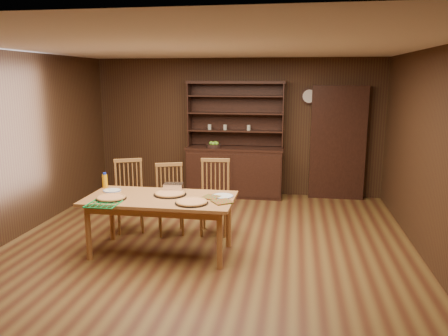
% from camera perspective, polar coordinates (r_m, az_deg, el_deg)
% --- Properties ---
extents(floor, '(6.00, 6.00, 0.00)m').
position_cam_1_polar(floor, '(5.89, -2.35, -10.58)').
color(floor, brown).
rests_on(floor, ground).
extents(room_shell, '(6.00, 6.00, 6.00)m').
position_cam_1_polar(room_shell, '(5.49, -2.49, 4.84)').
color(room_shell, white).
rests_on(room_shell, floor).
extents(china_hutch, '(1.84, 0.52, 2.17)m').
position_cam_1_polar(china_hutch, '(8.33, 1.43, 0.37)').
color(china_hutch, black).
rests_on(china_hutch, floor).
extents(doorway, '(1.00, 0.18, 2.10)m').
position_cam_1_polar(doorway, '(8.36, 14.62, 3.19)').
color(doorway, black).
rests_on(doorway, floor).
extents(wall_clock, '(0.30, 0.05, 0.30)m').
position_cam_1_polar(wall_clock, '(8.30, 11.06, 9.20)').
color(wall_clock, black).
rests_on(wall_clock, room_shell).
extents(dining_table, '(1.88, 0.94, 0.75)m').
position_cam_1_polar(dining_table, '(5.62, -8.31, -4.58)').
color(dining_table, '#A56939').
rests_on(dining_table, floor).
extents(chair_left, '(0.56, 0.55, 1.06)m').
position_cam_1_polar(chair_left, '(6.63, -12.26, -3.18)').
color(chair_left, '#A06F37').
rests_on(chair_left, floor).
extents(chair_center, '(0.53, 0.52, 1.02)m').
position_cam_1_polar(chair_center, '(6.43, -7.06, -3.67)').
color(chair_center, '#A06F37').
rests_on(chair_center, floor).
extents(chair_right, '(0.48, 0.46, 1.08)m').
position_cam_1_polar(chair_right, '(6.37, -1.22, -3.40)').
color(chair_right, '#A06F37').
rests_on(chair_right, floor).
extents(pizza_left, '(0.38, 0.38, 0.04)m').
position_cam_1_polar(pizza_left, '(5.62, -14.54, -3.78)').
color(pizza_left, black).
rests_on(pizza_left, dining_table).
extents(pizza_right, '(0.41, 0.41, 0.04)m').
position_cam_1_polar(pizza_right, '(5.27, -4.25, -4.46)').
color(pizza_right, black).
rests_on(pizza_right, dining_table).
extents(pizza_center, '(0.43, 0.43, 0.04)m').
position_cam_1_polar(pizza_center, '(5.68, -7.07, -3.34)').
color(pizza_center, black).
rests_on(pizza_center, dining_table).
extents(cooling_rack, '(0.44, 0.44, 0.02)m').
position_cam_1_polar(cooling_rack, '(5.42, -15.50, -4.52)').
color(cooling_rack, '#0B973B').
rests_on(cooling_rack, dining_table).
extents(plate_left, '(0.24, 0.24, 0.02)m').
position_cam_1_polar(plate_left, '(6.02, -14.40, -2.86)').
color(plate_left, silver).
rests_on(plate_left, dining_table).
extents(plate_right, '(0.28, 0.28, 0.02)m').
position_cam_1_polar(plate_right, '(5.56, -0.17, -3.68)').
color(plate_right, silver).
rests_on(plate_right, dining_table).
extents(foil_dish, '(0.27, 0.20, 0.10)m').
position_cam_1_polar(foil_dish, '(5.87, -6.62, -2.49)').
color(foil_dish, white).
rests_on(foil_dish, dining_table).
extents(juice_bottle, '(0.07, 0.07, 0.21)m').
position_cam_1_polar(juice_bottle, '(6.22, -15.30, -1.60)').
color(juice_bottle, orange).
rests_on(juice_bottle, dining_table).
extents(pot_holder_a, '(0.31, 0.31, 0.02)m').
position_cam_1_polar(pot_holder_a, '(5.31, -0.24, -4.43)').
color(pot_holder_a, maroon).
rests_on(pot_holder_a, dining_table).
extents(pot_holder_b, '(0.26, 0.26, 0.02)m').
position_cam_1_polar(pot_holder_b, '(5.51, -1.71, -3.84)').
color(pot_holder_b, maroon).
rests_on(pot_holder_b, dining_table).
extents(fruit_bowl, '(0.29, 0.29, 0.12)m').
position_cam_1_polar(fruit_bowl, '(8.26, -1.34, 3.00)').
color(fruit_bowl, black).
rests_on(fruit_bowl, china_hutch).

